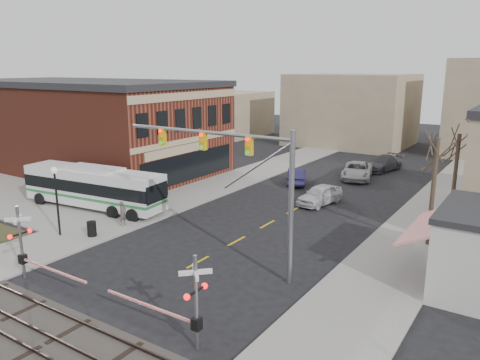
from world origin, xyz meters
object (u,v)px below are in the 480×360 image
object	(u,v)px
car_b	(297,176)
car_c	(357,171)
traffic_signal_mast	(242,168)
trash_bin	(92,229)
car_d	(383,163)
rr_crossing_west	(26,245)
pedestrian_near	(123,213)
street_lamp	(56,187)
car_a	(320,195)
pedestrian_far	(146,194)
transit_bus	(93,187)
rr_crossing_east	(188,301)

from	to	relation	value
car_b	car_c	distance (m)	6.65
traffic_signal_mast	trash_bin	world-z (taller)	traffic_signal_mast
trash_bin	car_b	xyz separation A→B (m)	(4.63, 20.67, 0.15)
trash_bin	car_d	bearing A→B (deg)	72.49
rr_crossing_west	car_d	world-z (taller)	rr_crossing_west
car_d	pedestrian_near	world-z (taller)	pedestrian_near
rr_crossing_west	car_c	distance (m)	32.59
street_lamp	car_c	size ratio (longest dim) A/B	0.78
rr_crossing_west	car_b	world-z (taller)	rr_crossing_west
car_c	pedestrian_near	world-z (taller)	pedestrian_near
traffic_signal_mast	car_b	xyz separation A→B (m)	(-6.34, 19.42, -5.02)
car_a	pedestrian_near	xyz separation A→B (m)	(-9.23, -12.83, 0.19)
street_lamp	car_c	xyz separation A→B (m)	(10.71, 26.92, -2.57)
car_a	car_b	world-z (taller)	car_a
pedestrian_near	pedestrian_far	distance (m)	5.20
traffic_signal_mast	car_d	world-z (taller)	traffic_signal_mast
transit_bus	traffic_signal_mast	distance (m)	16.83
car_c	rr_crossing_east	bearing A→B (deg)	-96.61
rr_crossing_east	pedestrian_near	world-z (taller)	rr_crossing_east
traffic_signal_mast	trash_bin	size ratio (longest dim) A/B	11.16
street_lamp	pedestrian_near	xyz separation A→B (m)	(2.04, 3.69, -2.40)
traffic_signal_mast	street_lamp	xyz separation A→B (m)	(-12.90, -2.30, -2.40)
street_lamp	car_d	size ratio (longest dim) A/B	0.82
car_a	transit_bus	bearing A→B (deg)	-132.52
transit_bus	car_d	xyz separation A→B (m)	(14.87, 26.62, -0.98)
street_lamp	trash_bin	world-z (taller)	street_lamp
traffic_signal_mast	car_a	bearing A→B (deg)	96.53
rr_crossing_east	car_c	bearing A→B (deg)	97.86
transit_bus	rr_crossing_east	bearing A→B (deg)	-29.88
rr_crossing_east	car_c	size ratio (longest dim) A/B	0.95
trash_bin	car_d	xyz separation A→B (m)	(9.80, 31.07, 0.20)
rr_crossing_east	car_a	distance (m)	21.88
rr_crossing_west	pedestrian_near	size ratio (longest dim) A/B	3.23
rr_crossing_east	pedestrian_far	xyz separation A→B (m)	(-15.44, 13.31, -0.98)
rr_crossing_east	street_lamp	distance (m)	15.98
trash_bin	rr_crossing_east	bearing A→B (deg)	-24.59
car_b	car_c	size ratio (longest dim) A/B	0.79
car_a	car_c	bearing A→B (deg)	103.15
street_lamp	trash_bin	xyz separation A→B (m)	(1.93, 1.05, -2.78)
car_d	trash_bin	bearing A→B (deg)	-93.27
trash_bin	pedestrian_near	distance (m)	2.67
street_lamp	car_b	world-z (taller)	street_lamp
car_c	car_a	bearing A→B (deg)	-101.39
trash_bin	pedestrian_near	xyz separation A→B (m)	(0.11, 2.64, 0.38)
car_a	rr_crossing_west	bearing A→B (deg)	-97.94
transit_bus	trash_bin	xyz separation A→B (m)	(5.07, -4.45, -1.19)
rr_crossing_west	car_a	size ratio (longest dim) A/B	1.20
street_lamp	pedestrian_far	xyz separation A→B (m)	(-0.32, 8.33, -2.40)
car_a	car_d	distance (m)	15.61
rr_crossing_west	car_d	distance (m)	37.88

